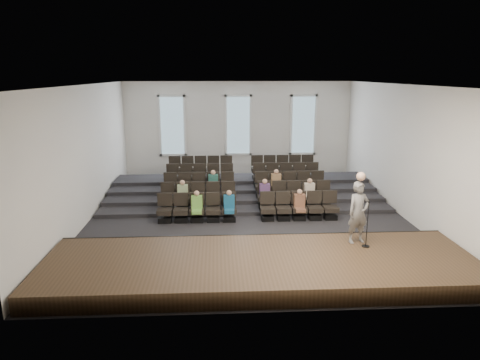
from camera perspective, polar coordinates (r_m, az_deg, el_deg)
name	(u,v)px	position (r m, az deg, el deg)	size (l,w,h in m)	color
ground	(247,215)	(16.77, 0.98, -4.74)	(14.00, 14.00, 0.00)	black
ceiling	(248,84)	(15.89, 1.05, 12.64)	(12.00, 14.00, 0.02)	white
wall_back	(238,129)	(23.07, -0.24, 6.83)	(12.00, 0.04, 5.00)	white
wall_front	(271,210)	(9.35, 4.10, -4.05)	(12.00, 0.04, 5.00)	white
wall_left	(85,154)	(16.82, -19.93, 3.27)	(0.04, 14.00, 5.00)	white
wall_right	(404,151)	(17.63, 20.97, 3.64)	(0.04, 14.00, 5.00)	white
stage	(261,267)	(11.97, 2.75, -11.47)	(11.80, 3.60, 0.50)	#3D2A1A
stage_lip	(255,242)	(13.58, 1.99, -8.26)	(11.80, 0.06, 0.52)	black
risers	(242,189)	(19.74, 0.33, -1.24)	(11.80, 4.80, 0.60)	black
seating_rows	(245,188)	(18.05, 0.64, -1.11)	(6.80, 4.70, 1.67)	black
windows	(238,125)	(22.98, -0.24, 7.30)	(8.44, 0.10, 3.24)	white
audience	(247,193)	(16.84, 0.91, -1.77)	(5.45, 2.64, 1.10)	#6DAB44
speaker	(358,212)	(13.06, 15.51, -4.19)	(0.68, 0.44, 1.86)	#615E5C
mic_stand	(367,233)	(12.97, 16.53, -6.82)	(0.23, 0.23, 1.38)	black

